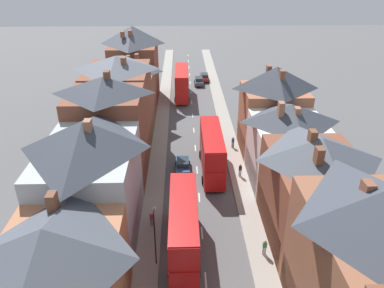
% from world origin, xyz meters
% --- Properties ---
extents(pavement_left, '(2.20, 104.00, 0.14)m').
position_xyz_m(pavement_left, '(-5.10, 38.00, 0.07)').
color(pavement_left, gray).
rests_on(pavement_left, ground).
extents(pavement_right, '(2.20, 104.00, 0.14)m').
position_xyz_m(pavement_right, '(5.10, 38.00, 0.07)').
color(pavement_right, gray).
rests_on(pavement_right, ground).
extents(centre_line_dashes, '(0.14, 97.80, 0.01)m').
position_xyz_m(centre_line_dashes, '(0.00, 36.00, 0.01)').
color(centre_line_dashes, silver).
rests_on(centre_line_dashes, ground).
extents(terrace_row_left, '(8.00, 67.97, 13.49)m').
position_xyz_m(terrace_row_left, '(-10.19, 21.63, 5.99)').
color(terrace_row_left, '#B2704C').
rests_on(terrace_row_left, ground).
extents(terrace_row_right, '(8.00, 44.91, 13.79)m').
position_xyz_m(terrace_row_right, '(10.18, 9.32, 5.85)').
color(terrace_row_right, brown).
rests_on(terrace_row_right, ground).
extents(double_decker_bus_lead, '(2.74, 10.80, 5.30)m').
position_xyz_m(double_decker_bus_lead, '(-1.81, 51.28, 2.82)').
color(double_decker_bus_lead, red).
rests_on(double_decker_bus_lead, ground).
extents(double_decker_bus_mid_street, '(2.74, 10.80, 5.30)m').
position_xyz_m(double_decker_bus_mid_street, '(1.79, 23.85, 2.82)').
color(double_decker_bus_mid_street, red).
rests_on(double_decker_bus_mid_street, ground).
extents(double_decker_bus_far_approaching, '(2.74, 10.80, 5.30)m').
position_xyz_m(double_decker_bus_far_approaching, '(-1.81, 9.48, 2.82)').
color(double_decker_bus_far_approaching, red).
rests_on(double_decker_bus_far_approaching, ground).
extents(car_near_blue, '(1.90, 4.33, 1.63)m').
position_xyz_m(car_near_blue, '(1.80, 58.53, 0.82)').
color(car_near_blue, '#4C515B').
rests_on(car_near_blue, ground).
extents(car_near_silver, '(1.90, 4.35, 1.58)m').
position_xyz_m(car_near_silver, '(3.10, 61.33, 0.80)').
color(car_near_silver, maroon).
rests_on(car_near_silver, ground).
extents(car_parked_right_a, '(1.90, 4.18, 1.69)m').
position_xyz_m(car_parked_right_a, '(-1.80, 23.78, 0.85)').
color(car_parked_right_a, '#236093').
rests_on(car_parked_right_a, ground).
extents(pedestrian_near_right, '(0.36, 0.22, 1.61)m').
position_xyz_m(pedestrian_near_right, '(5.45, 8.78, 1.03)').
color(pedestrian_near_right, gray).
rests_on(pedestrian_near_right, pavement_right).
extents(pedestrian_mid_left, '(0.36, 0.22, 1.61)m').
position_xyz_m(pedestrian_mid_left, '(-4.97, 13.11, 1.03)').
color(pedestrian_mid_left, gray).
rests_on(pedestrian_mid_left, pavement_left).
extents(pedestrian_mid_right, '(0.36, 0.22, 1.61)m').
position_xyz_m(pedestrian_mid_right, '(5.19, 22.19, 1.03)').
color(pedestrian_mid_right, gray).
rests_on(pedestrian_mid_right, pavement_right).
extents(pedestrian_far_left, '(0.36, 0.22, 1.61)m').
position_xyz_m(pedestrian_far_left, '(5.25, 29.77, 1.03)').
color(pedestrian_far_left, '#23232D').
rests_on(pedestrian_far_left, pavement_right).
extents(street_lamp, '(0.20, 1.12, 5.50)m').
position_xyz_m(street_lamp, '(-4.25, 8.10, 3.24)').
color(street_lamp, black).
rests_on(street_lamp, ground).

